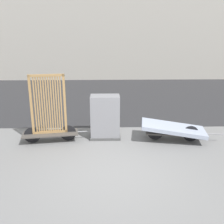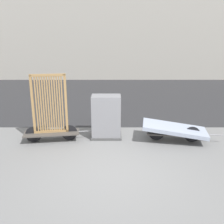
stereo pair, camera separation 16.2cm
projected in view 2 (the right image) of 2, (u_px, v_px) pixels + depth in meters
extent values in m
plane|color=slate|center=(112.00, 172.00, 6.33)|extent=(60.00, 60.00, 0.00)
cube|color=#2D2D30|center=(112.00, 96.00, 13.86)|extent=(56.00, 9.57, 0.01)
cube|color=#B2ADA3|center=(111.00, 1.00, 18.78)|extent=(48.00, 4.00, 10.69)
cube|color=#4C4742|center=(51.00, 133.00, 8.06)|extent=(1.73, 0.78, 0.04)
cylinder|color=black|center=(68.00, 133.00, 8.14)|extent=(0.49, 0.10, 0.49)
cylinder|color=black|center=(33.00, 135.00, 7.99)|extent=(0.49, 0.10, 0.49)
cylinder|color=gray|center=(89.00, 131.00, 8.23)|extent=(0.70, 0.13, 0.03)
cube|color=#A87F4C|center=(51.00, 131.00, 8.05)|extent=(1.04, 0.22, 0.07)
cube|color=#A87F4C|center=(46.00, 75.00, 7.54)|extent=(1.04, 0.22, 0.07)
cube|color=#A87F4C|center=(32.00, 105.00, 7.72)|extent=(0.08, 0.08, 1.80)
cube|color=#A87F4C|center=(65.00, 104.00, 7.86)|extent=(0.08, 0.08, 1.80)
cube|color=#A87F4C|center=(35.00, 105.00, 7.74)|extent=(0.04, 0.05, 1.73)
cube|color=#A87F4C|center=(38.00, 105.00, 7.75)|extent=(0.04, 0.05, 1.73)
cube|color=#A87F4C|center=(40.00, 104.00, 7.76)|extent=(0.04, 0.05, 1.73)
cube|color=#A87F4C|center=(43.00, 104.00, 7.77)|extent=(0.04, 0.05, 1.73)
cube|color=#A87F4C|center=(45.00, 104.00, 7.78)|extent=(0.04, 0.05, 1.73)
cube|color=#A87F4C|center=(47.00, 104.00, 7.79)|extent=(0.04, 0.05, 1.73)
cube|color=#A87F4C|center=(50.00, 104.00, 7.80)|extent=(0.04, 0.05, 1.73)
cube|color=#A87F4C|center=(52.00, 104.00, 7.81)|extent=(0.04, 0.05, 1.73)
cube|color=#A87F4C|center=(54.00, 104.00, 7.82)|extent=(0.04, 0.05, 1.73)
cube|color=#A87F4C|center=(57.00, 104.00, 7.83)|extent=(0.04, 0.05, 1.73)
cube|color=#A87F4C|center=(59.00, 104.00, 7.83)|extent=(0.04, 0.05, 1.73)
cube|color=#A87F4C|center=(61.00, 104.00, 7.84)|extent=(0.04, 0.05, 1.73)
cube|color=#4C4742|center=(173.00, 133.00, 8.08)|extent=(1.73, 0.78, 0.04)
cylinder|color=black|center=(191.00, 134.00, 8.01)|extent=(0.49, 0.10, 0.49)
cylinder|color=black|center=(155.00, 133.00, 8.15)|extent=(0.49, 0.10, 0.49)
cylinder|color=gray|center=(213.00, 135.00, 7.92)|extent=(0.70, 0.13, 0.03)
cube|color=#9EA8BC|center=(174.00, 129.00, 8.04)|extent=(2.06, 1.17, 0.34)
cube|color=#4C4C4C|center=(105.00, 136.00, 8.42)|extent=(0.96, 0.61, 0.08)
cube|color=gray|center=(105.00, 117.00, 8.23)|extent=(0.90, 0.55, 1.38)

